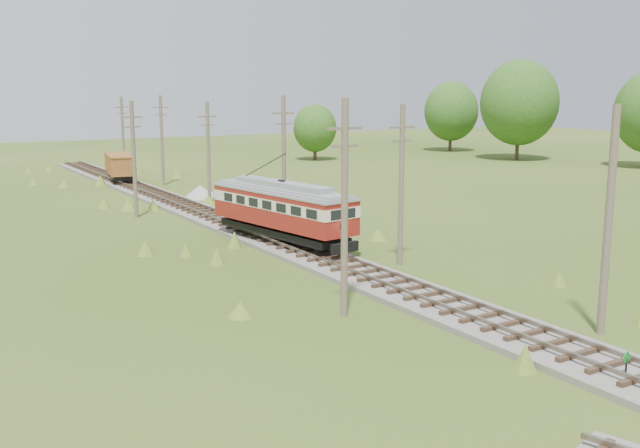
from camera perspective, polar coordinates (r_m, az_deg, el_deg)
railbed_main at (r=50.85m, az=-7.64°, el=0.21°), size 3.60×96.00×0.57m
switch_marker at (r=25.29m, az=23.31°, el=-10.25°), size 0.45×0.06×1.08m
streetcar at (r=42.78m, az=-3.08°, el=1.39°), size 4.33×11.38×5.14m
gondola at (r=75.29m, az=-15.73°, el=4.54°), size 3.58×7.59×2.42m
gravel_pile at (r=63.60m, az=-9.43°, el=2.54°), size 3.12×3.31×1.14m
utility_pole_r_1 at (r=28.91m, az=22.08°, el=0.13°), size 0.30×0.30×8.80m
utility_pole_r_2 at (r=38.14m, az=6.52°, el=3.23°), size 1.60×0.30×8.60m
utility_pole_r_3 at (r=48.95m, az=-2.91°, el=5.13°), size 1.60×0.30×9.00m
utility_pole_r_4 at (r=60.62m, az=-8.92°, el=5.77°), size 1.60×0.30×8.40m
utility_pole_r_5 at (r=72.90m, az=-12.54°, el=6.63°), size 1.60×0.30×8.90m
utility_pole_r_6 at (r=85.26m, az=-15.49°, el=6.97°), size 1.60×0.30×8.70m
utility_pole_l_a at (r=28.96m, az=1.98°, el=1.38°), size 1.60×0.30×9.00m
utility_pole_l_b at (r=54.38m, az=-14.67°, el=5.13°), size 1.60×0.30×8.60m
tree_right_4 at (r=101.70m, az=15.66°, el=9.32°), size 10.50×10.50×13.53m
tree_right_5 at (r=114.65m, az=10.45°, el=8.85°), size 8.40×8.40×10.82m
tree_mid_b at (r=97.74m, az=-0.41°, el=7.67°), size 5.88×5.88×7.57m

